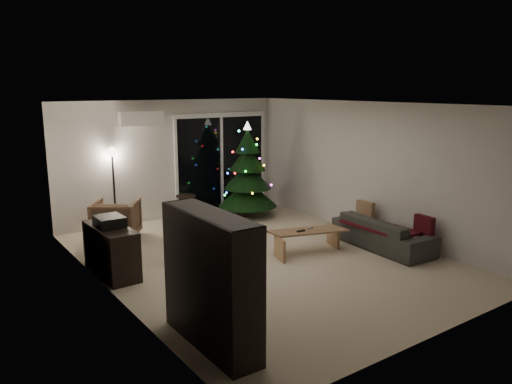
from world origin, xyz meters
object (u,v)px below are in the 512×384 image
(media_cabinet, at_px, (111,251))
(christmas_tree, at_px, (247,170))
(coffee_table, at_px, (307,241))
(sofa, at_px, (383,233))
(armchair, at_px, (116,220))
(bookshelf, at_px, (196,284))

(media_cabinet, bearing_deg, christmas_tree, 23.19)
(media_cabinet, relative_size, coffee_table, 0.95)
(sofa, relative_size, christmas_tree, 0.91)
(sofa, bearing_deg, media_cabinet, 74.45)
(armchair, xyz_separation_m, coffee_table, (2.37, -2.62, -0.17))
(christmas_tree, bearing_deg, media_cabinet, -155.05)
(bookshelf, xyz_separation_m, coffee_table, (3.06, 1.73, -0.54))
(bookshelf, bearing_deg, sofa, 27.62)
(armchair, xyz_separation_m, christmas_tree, (2.90, -0.03, 0.66))
(bookshelf, height_order, sofa, bookshelf)
(armchair, height_order, coffee_table, armchair)
(media_cabinet, height_order, coffee_table, media_cabinet)
(sofa, distance_m, christmas_tree, 3.32)
(media_cabinet, height_order, armchair, media_cabinet)
(media_cabinet, xyz_separation_m, armchair, (0.69, 1.70, -0.01))
(media_cabinet, height_order, christmas_tree, christmas_tree)
(bookshelf, xyz_separation_m, media_cabinet, (0.00, 2.66, -0.37))
(sofa, bearing_deg, coffee_table, 69.19)
(bookshelf, bearing_deg, media_cabinet, 102.34)
(coffee_table, bearing_deg, sofa, -6.69)
(bookshelf, height_order, armchair, bookshelf)
(bookshelf, relative_size, coffee_table, 1.19)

